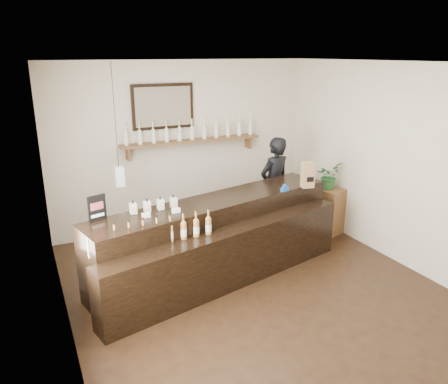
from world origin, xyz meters
name	(u,v)px	position (x,y,z in m)	size (l,w,h in m)	color
ground	(255,288)	(0.00, 0.00, 0.00)	(5.00, 5.00, 0.00)	black
room_shell	(258,160)	(0.00, 0.00, 1.70)	(5.00, 5.00, 5.00)	beige
back_wall_decor	(177,127)	(-0.15, 2.37, 1.76)	(2.66, 0.96, 1.69)	brown
counter	(220,241)	(-0.23, 0.56, 0.48)	(3.72, 1.79, 1.19)	black
promo_sign	(97,208)	(-1.79, 0.61, 1.18)	(0.22, 0.09, 0.31)	black
paper_bag	(308,175)	(1.22, 0.65, 1.21)	(0.19, 0.16, 0.38)	#A5764F
tape_dispenser	(285,189)	(0.81, 0.63, 1.06)	(0.13, 0.07, 0.10)	#174BA6
side_cabinet	(326,210)	(2.00, 1.14, 0.38)	(0.52, 0.62, 0.76)	brown
potted_plant	(328,176)	(2.00, 1.14, 0.98)	(0.39, 0.34, 0.43)	#27622B
shopkeeper	(274,179)	(1.22, 1.55, 0.91)	(0.66, 0.44, 1.82)	black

